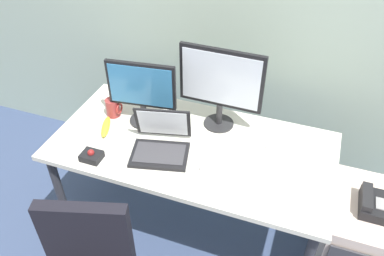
{
  "coord_description": "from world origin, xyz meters",
  "views": [
    {
      "loc": [
        0.57,
        -1.56,
        2.19
      ],
      "look_at": [
        0.0,
        0.0,
        0.86
      ],
      "focal_mm": 36.35,
      "sensor_mm": 36.0,
      "label": 1
    }
  ],
  "objects_px": {
    "desk_phone": "(376,205)",
    "banana": "(106,127)",
    "keyboard": "(241,170)",
    "trackball_mouse": "(92,156)",
    "monitor_main": "(221,83)",
    "file_cabinet": "(359,242)",
    "laptop": "(161,143)",
    "paper_notepad": "(281,139)",
    "coffee_mug": "(113,108)",
    "monitor_side": "(142,90)"
  },
  "relations": [
    {
      "from": "trackball_mouse",
      "to": "coffee_mug",
      "type": "relative_size",
      "value": 0.96
    },
    {
      "from": "paper_notepad",
      "to": "monitor_side",
      "type": "bearing_deg",
      "value": -172.81
    },
    {
      "from": "trackball_mouse",
      "to": "paper_notepad",
      "type": "distance_m",
      "value": 1.07
    },
    {
      "from": "file_cabinet",
      "to": "coffee_mug",
      "type": "distance_m",
      "value": 1.64
    },
    {
      "from": "desk_phone",
      "to": "banana",
      "type": "bearing_deg",
      "value": -179.19
    },
    {
      "from": "desk_phone",
      "to": "coffee_mug",
      "type": "bearing_deg",
      "value": 175.6
    },
    {
      "from": "monitor_side",
      "to": "coffee_mug",
      "type": "xyz_separation_m",
      "value": [
        -0.2,
        -0.01,
        -0.17
      ]
    },
    {
      "from": "trackball_mouse",
      "to": "coffee_mug",
      "type": "distance_m",
      "value": 0.4
    },
    {
      "from": "monitor_side",
      "to": "banana",
      "type": "xyz_separation_m",
      "value": [
        -0.18,
        -0.15,
        -0.2
      ]
    },
    {
      "from": "keyboard",
      "to": "trackball_mouse",
      "type": "xyz_separation_m",
      "value": [
        -0.78,
        -0.18,
        0.01
      ]
    },
    {
      "from": "file_cabinet",
      "to": "paper_notepad",
      "type": "height_order",
      "value": "paper_notepad"
    },
    {
      "from": "laptop",
      "to": "trackball_mouse",
      "type": "height_order",
      "value": "laptop"
    },
    {
      "from": "keyboard",
      "to": "paper_notepad",
      "type": "bearing_deg",
      "value": 64.57
    },
    {
      "from": "laptop",
      "to": "banana",
      "type": "height_order",
      "value": "laptop"
    },
    {
      "from": "file_cabinet",
      "to": "trackball_mouse",
      "type": "relative_size",
      "value": 5.59
    },
    {
      "from": "keyboard",
      "to": "desk_phone",
      "type": "bearing_deg",
      "value": 7.75
    },
    {
      "from": "monitor_side",
      "to": "file_cabinet",
      "type": "bearing_deg",
      "value": -4.81
    },
    {
      "from": "monitor_main",
      "to": "banana",
      "type": "bearing_deg",
      "value": -155.97
    },
    {
      "from": "trackball_mouse",
      "to": "banana",
      "type": "relative_size",
      "value": 0.58
    },
    {
      "from": "file_cabinet",
      "to": "laptop",
      "type": "relative_size",
      "value": 1.67
    },
    {
      "from": "laptop",
      "to": "trackball_mouse",
      "type": "distance_m",
      "value": 0.38
    },
    {
      "from": "laptop",
      "to": "trackball_mouse",
      "type": "xyz_separation_m",
      "value": [
        -0.32,
        -0.2,
        -0.03
      ]
    },
    {
      "from": "keyboard",
      "to": "paper_notepad",
      "type": "xyz_separation_m",
      "value": [
        0.16,
        0.33,
        -0.01
      ]
    },
    {
      "from": "keyboard",
      "to": "monitor_main",
      "type": "bearing_deg",
      "value": 123.13
    },
    {
      "from": "monitor_side",
      "to": "coffee_mug",
      "type": "relative_size",
      "value": 3.53
    },
    {
      "from": "keyboard",
      "to": "monitor_side",
      "type": "bearing_deg",
      "value": 161.23
    },
    {
      "from": "monitor_main",
      "to": "keyboard",
      "type": "xyz_separation_m",
      "value": [
        0.23,
        -0.35,
        -0.28
      ]
    },
    {
      "from": "paper_notepad",
      "to": "banana",
      "type": "height_order",
      "value": "banana"
    },
    {
      "from": "keyboard",
      "to": "trackball_mouse",
      "type": "distance_m",
      "value": 0.8
    },
    {
      "from": "desk_phone",
      "to": "monitor_side",
      "type": "bearing_deg",
      "value": 174.47
    },
    {
      "from": "monitor_main",
      "to": "coffee_mug",
      "type": "distance_m",
      "value": 0.69
    },
    {
      "from": "file_cabinet",
      "to": "banana",
      "type": "xyz_separation_m",
      "value": [
        -1.54,
        -0.04,
        0.45
      ]
    },
    {
      "from": "monitor_main",
      "to": "paper_notepad",
      "type": "xyz_separation_m",
      "value": [
        0.38,
        -0.02,
        -0.29
      ]
    },
    {
      "from": "keyboard",
      "to": "trackball_mouse",
      "type": "relative_size",
      "value": 3.73
    },
    {
      "from": "keyboard",
      "to": "laptop",
      "type": "bearing_deg",
      "value": 178.18
    },
    {
      "from": "file_cabinet",
      "to": "laptop",
      "type": "xyz_separation_m",
      "value": [
        -1.16,
        -0.1,
        0.48
      ]
    },
    {
      "from": "laptop",
      "to": "banana",
      "type": "bearing_deg",
      "value": 171.42
    },
    {
      "from": "coffee_mug",
      "to": "paper_notepad",
      "type": "height_order",
      "value": "coffee_mug"
    },
    {
      "from": "desk_phone",
      "to": "paper_notepad",
      "type": "relative_size",
      "value": 0.96
    },
    {
      "from": "coffee_mug",
      "to": "banana",
      "type": "height_order",
      "value": "coffee_mug"
    },
    {
      "from": "desk_phone",
      "to": "keyboard",
      "type": "relative_size",
      "value": 0.49
    },
    {
      "from": "keyboard",
      "to": "laptop",
      "type": "height_order",
      "value": "laptop"
    },
    {
      "from": "desk_phone",
      "to": "file_cabinet",
      "type": "bearing_deg",
      "value": 63.22
    },
    {
      "from": "monitor_main",
      "to": "monitor_side",
      "type": "xyz_separation_m",
      "value": [
        -0.44,
        -0.12,
        -0.07
      ]
    },
    {
      "from": "monitor_side",
      "to": "paper_notepad",
      "type": "relative_size",
      "value": 1.95
    },
    {
      "from": "desk_phone",
      "to": "monitor_main",
      "type": "distance_m",
      "value": 1.02
    },
    {
      "from": "file_cabinet",
      "to": "coffee_mug",
      "type": "bearing_deg",
      "value": 176.23
    },
    {
      "from": "paper_notepad",
      "to": "monitor_main",
      "type": "bearing_deg",
      "value": 177.28
    },
    {
      "from": "monitor_main",
      "to": "banana",
      "type": "distance_m",
      "value": 0.73
    },
    {
      "from": "desk_phone",
      "to": "laptop",
      "type": "distance_m",
      "value": 1.16
    }
  ]
}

